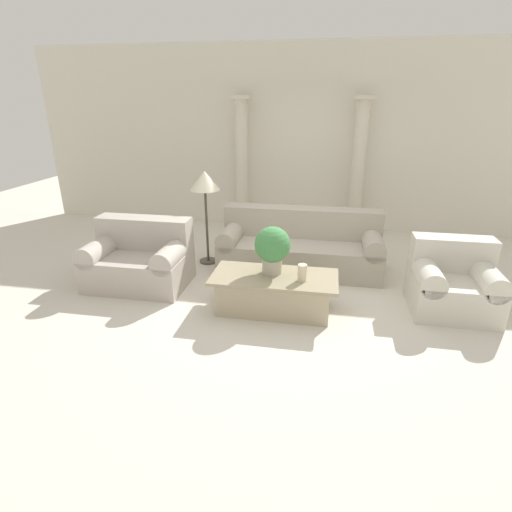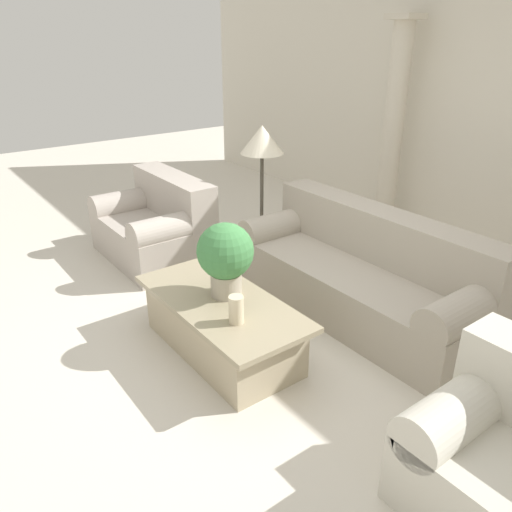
{
  "view_description": "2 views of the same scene",
  "coord_description": "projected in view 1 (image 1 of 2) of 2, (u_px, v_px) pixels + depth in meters",
  "views": [
    {
      "loc": [
        0.49,
        -4.59,
        2.29
      ],
      "look_at": [
        -0.27,
        -0.35,
        0.59
      ],
      "focal_mm": 28.0,
      "sensor_mm": 36.0,
      "label": 1
    },
    {
      "loc": [
        2.61,
        -2.17,
        2.19
      ],
      "look_at": [
        -0.11,
        -0.13,
        0.64
      ],
      "focal_mm": 35.0,
      "sensor_mm": 36.0,
      "label": 2
    }
  ],
  "objects": [
    {
      "name": "ground_plane",
      "position": [
        282.0,
        290.0,
        5.12
      ],
      "size": [
        16.0,
        16.0,
        0.0
      ],
      "primitive_type": "plane",
      "color": "silver"
    },
    {
      "name": "wall_back",
      "position": [
        303.0,
        140.0,
        7.12
      ],
      "size": [
        10.0,
        0.06,
        3.2
      ],
      "color": "silver",
      "rests_on": "ground_plane"
    },
    {
      "name": "sofa_long",
      "position": [
        300.0,
        246.0,
        5.67
      ],
      "size": [
        2.24,
        0.85,
        0.84
      ],
      "color": "#ADA393",
      "rests_on": "ground_plane"
    },
    {
      "name": "loveseat",
      "position": [
        140.0,
        258.0,
        5.21
      ],
      "size": [
        1.26,
        0.85,
        0.84
      ],
      "color": "#B6ABA0",
      "rests_on": "ground_plane"
    },
    {
      "name": "coffee_table",
      "position": [
        274.0,
        292.0,
        4.59
      ],
      "size": [
        1.42,
        0.67,
        0.43
      ],
      "color": "tan",
      "rests_on": "ground_plane"
    },
    {
      "name": "potted_plant",
      "position": [
        272.0,
        247.0,
        4.47
      ],
      "size": [
        0.41,
        0.41,
        0.55
      ],
      "color": "#B2A893",
      "rests_on": "coffee_table"
    },
    {
      "name": "pillar_candle",
      "position": [
        302.0,
        273.0,
        4.35
      ],
      "size": [
        0.1,
        0.1,
        0.19
      ],
      "color": "beige",
      "rests_on": "coffee_table"
    },
    {
      "name": "floor_lamp",
      "position": [
        205.0,
        185.0,
        5.59
      ],
      "size": [
        0.42,
        0.42,
        1.36
      ],
      "color": "#4C473D",
      "rests_on": "ground_plane"
    },
    {
      "name": "column_left",
      "position": [
        242.0,
        164.0,
        7.15
      ],
      "size": [
        0.32,
        0.32,
        2.34
      ],
      "color": "beige",
      "rests_on": "ground_plane"
    },
    {
      "name": "column_right",
      "position": [
        358.0,
        167.0,
        6.82
      ],
      "size": [
        0.32,
        0.32,
        2.34
      ],
      "color": "beige",
      "rests_on": "ground_plane"
    },
    {
      "name": "armchair",
      "position": [
        453.0,
        282.0,
        4.56
      ],
      "size": [
        0.91,
        0.81,
        0.81
      ],
      "color": "beige",
      "rests_on": "ground_plane"
    }
  ]
}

